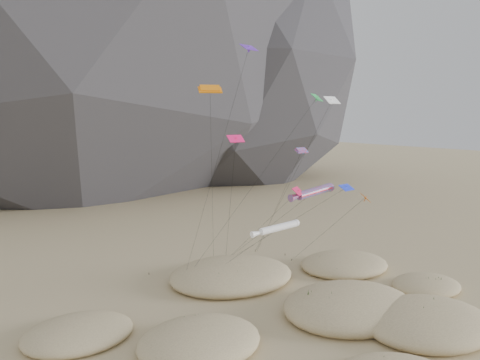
# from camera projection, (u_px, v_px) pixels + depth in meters

# --- Properties ---
(ground) EXTENTS (500.00, 500.00, 0.00)m
(ground) POSITION_uv_depth(u_px,v_px,m) (331.00, 333.00, 45.29)
(ground) COLOR #CCB789
(ground) RESTS_ON ground
(dunes) EXTENTS (48.43, 40.05, 3.50)m
(dunes) POSITION_uv_depth(u_px,v_px,m) (301.00, 312.00, 48.69)
(dunes) COLOR #CCB789
(dunes) RESTS_ON ground
(dune_grass) EXTENTS (42.77, 27.79, 1.49)m
(dune_grass) POSITION_uv_depth(u_px,v_px,m) (302.00, 312.00, 48.06)
(dune_grass) COLOR black
(dune_grass) RESTS_ON ground
(kite_stakes) EXTENTS (20.70, 6.74, 0.30)m
(kite_stakes) POSITION_uv_depth(u_px,v_px,m) (227.00, 264.00, 65.92)
(kite_stakes) COLOR #3F2D1E
(kite_stakes) RESTS_ON ground
(rainbow_tube_kite) EXTENTS (7.08, 17.11, 13.16)m
(rainbow_tube_kite) POSITION_uv_depth(u_px,v_px,m) (313.00, 192.00, 52.95)
(rainbow_tube_kite) COLOR red
(rainbow_tube_kite) RESTS_ON ground
(white_tube_kite) EXTENTS (6.46, 13.35, 9.45)m
(white_tube_kite) POSITION_uv_depth(u_px,v_px,m) (277.00, 228.00, 50.83)
(white_tube_kite) COLOR white
(white_tube_kite) RESTS_ON ground
(orange_parafoil) EXTENTS (9.48, 14.58, 24.23)m
(orange_parafoil) POSITION_uv_depth(u_px,v_px,m) (210.00, 92.00, 50.04)
(orange_parafoil) COLOR orange
(orange_parafoil) RESTS_ON ground
(multi_parafoil) EXTENTS (2.01, 11.79, 16.85)m
(multi_parafoil) POSITION_uv_depth(u_px,v_px,m) (301.00, 152.00, 60.87)
(multi_parafoil) COLOR #FF1A30
(multi_parafoil) RESTS_ON ground
(delta_kites) EXTENTS (20.11, 20.23, 28.50)m
(delta_kites) POSITION_uv_depth(u_px,v_px,m) (307.00, 140.00, 55.48)
(delta_kites) COLOR #1B30EB
(delta_kites) RESTS_ON ground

